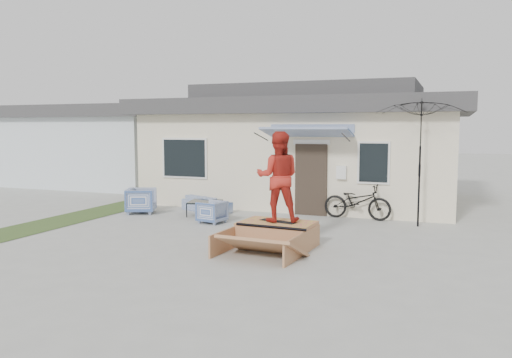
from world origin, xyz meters
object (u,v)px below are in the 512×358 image
(armchair_right, at_px, (212,211))
(coffee_table, at_px, (205,208))
(armchair_left, at_px, (141,199))
(skater, at_px, (278,175))
(loveseat, at_px, (207,201))
(patio_umbrella, at_px, (420,160))
(bicycle, at_px, (357,198))
(skateboard, at_px, (278,221))
(skate_ramp, at_px, (277,234))

(armchair_right, relative_size, coffee_table, 0.75)
(armchair_left, relative_size, skater, 0.43)
(loveseat, xyz_separation_m, patio_umbrella, (6.25, -0.18, 1.42))
(coffee_table, relative_size, bicycle, 0.47)
(patio_umbrella, height_order, skater, skater)
(coffee_table, height_order, skateboard, skateboard)
(loveseat, xyz_separation_m, coffee_table, (0.33, -0.76, -0.11))
(loveseat, height_order, patio_umbrella, patio_umbrella)
(coffee_table, distance_m, skater, 4.47)
(patio_umbrella, xyz_separation_m, skateboard, (-2.72, -3.40, -1.20))
(loveseat, bearing_deg, skateboard, 157.01)
(loveseat, bearing_deg, armchair_left, 54.15)
(skateboard, bearing_deg, patio_umbrella, 67.81)
(loveseat, relative_size, bicycle, 0.88)
(patio_umbrella, distance_m, skateboard, 4.52)
(coffee_table, relative_size, skate_ramp, 0.42)
(armchair_left, bearing_deg, skate_ramp, -140.18)
(armchair_left, xyz_separation_m, bicycle, (6.25, 1.36, 0.19))
(coffee_table, bearing_deg, armchair_right, -54.15)
(skateboard, bearing_deg, skater, 0.00)
(coffee_table, bearing_deg, skater, -41.39)
(patio_umbrella, bearing_deg, bicycle, 163.27)
(coffee_table, height_order, skate_ramp, skate_ramp)
(patio_umbrella, distance_m, skater, 4.36)
(armchair_right, distance_m, bicycle, 4.11)
(skate_ramp, xyz_separation_m, skater, (0.00, 0.05, 1.29))
(coffee_table, relative_size, skater, 0.46)
(skate_ramp, relative_size, skater, 1.07)
(armchair_left, height_order, bicycle, bicycle)
(armchair_left, height_order, skate_ramp, armchair_left)
(armchair_left, xyz_separation_m, skater, (5.21, -2.55, 1.13))
(loveseat, distance_m, coffee_table, 0.84)
(bicycle, distance_m, skate_ramp, 4.11)
(coffee_table, bearing_deg, skateboard, -41.39)
(loveseat, height_order, coffee_table, loveseat)
(armchair_left, bearing_deg, patio_umbrella, -107.49)
(loveseat, relative_size, skate_ramp, 0.80)
(armchair_left, distance_m, skate_ramp, 5.82)
(loveseat, relative_size, armchair_left, 1.99)
(armchair_right, bearing_deg, bicycle, 129.65)
(skateboard, xyz_separation_m, skater, (0.00, 0.00, 1.00))
(armchair_left, relative_size, bicycle, 0.44)
(skateboard, relative_size, skater, 0.44)
(loveseat, height_order, skate_ramp, loveseat)
(armchair_right, height_order, skate_ramp, armchair_right)
(armchair_left, bearing_deg, skater, -139.70)
(armchair_right, distance_m, patio_umbrella, 5.64)
(loveseat, bearing_deg, skate_ramp, 156.57)
(armchair_left, bearing_deg, loveseat, -81.90)
(bicycle, distance_m, skateboard, 4.04)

